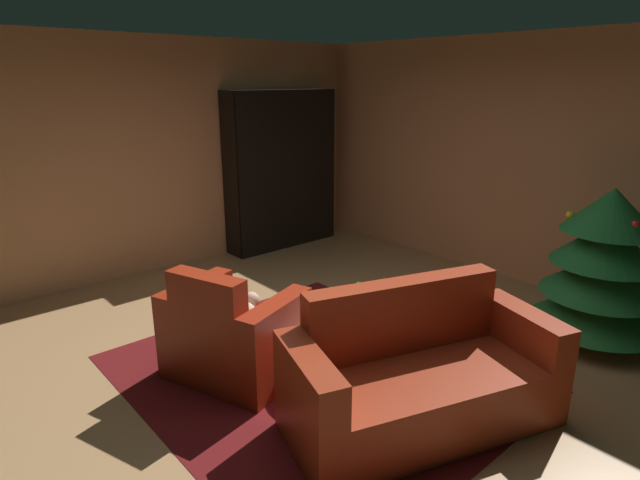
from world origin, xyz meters
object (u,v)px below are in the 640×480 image
(bookshelf_unit, at_px, (288,171))
(armchair_red, at_px, (233,336))
(bottle_on_table, at_px, (358,305))
(decorated_tree, at_px, (603,267))
(couch_red, at_px, (419,379))
(book_stack_on_table, at_px, (348,320))
(coffee_table, at_px, (343,333))

(bookshelf_unit, relative_size, armchair_red, 1.83)
(bottle_on_table, relative_size, decorated_tree, 0.23)
(bottle_on_table, bearing_deg, armchair_red, -125.10)
(bookshelf_unit, relative_size, couch_red, 1.07)
(armchair_red, relative_size, decorated_tree, 0.83)
(couch_red, distance_m, bottle_on_table, 0.83)
(bookshelf_unit, bearing_deg, decorated_tree, 3.42)
(book_stack_on_table, bearing_deg, armchair_red, -132.63)
(armchair_red, xyz_separation_m, coffee_table, (0.61, 0.61, 0.06))
(couch_red, height_order, coffee_table, couch_red)
(armchair_red, distance_m, decorated_tree, 3.18)
(armchair_red, relative_size, couch_red, 0.59)
(couch_red, xyz_separation_m, book_stack_on_table, (-0.73, 0.04, 0.15))
(book_stack_on_table, bearing_deg, decorated_tree, 63.37)
(couch_red, relative_size, decorated_tree, 1.42)
(bookshelf_unit, bearing_deg, couch_red, -26.01)
(coffee_table, distance_m, book_stack_on_table, 0.10)
(couch_red, bearing_deg, bookshelf_unit, 153.99)
(bottle_on_table, bearing_deg, bookshelf_unit, 151.14)
(bookshelf_unit, height_order, couch_red, bookshelf_unit)
(armchair_red, height_order, book_stack_on_table, armchair_red)
(coffee_table, relative_size, decorated_tree, 0.53)
(bookshelf_unit, relative_size, coffee_table, 2.86)
(couch_red, height_order, bottle_on_table, couch_red)
(bookshelf_unit, xyz_separation_m, decorated_tree, (4.07, 0.24, -0.34))
(bookshelf_unit, relative_size, book_stack_on_table, 9.36)
(coffee_table, height_order, bottle_on_table, bottle_on_table)
(armchair_red, height_order, decorated_tree, decorated_tree)
(couch_red, height_order, book_stack_on_table, couch_red)
(coffee_table, relative_size, book_stack_on_table, 3.27)
(bookshelf_unit, distance_m, decorated_tree, 4.09)
(bookshelf_unit, bearing_deg, coffee_table, -31.29)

